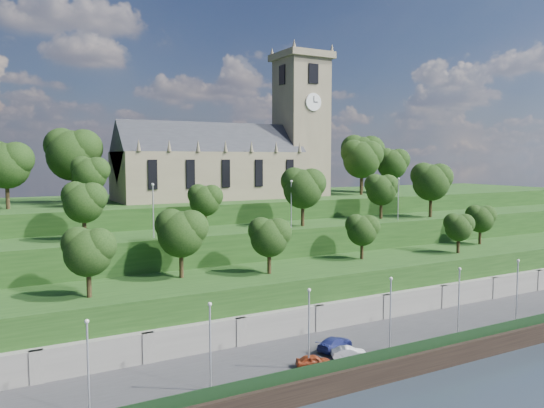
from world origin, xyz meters
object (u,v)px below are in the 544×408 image
car_left (313,361)px  car_right (335,343)px  car_middle (349,353)px  church (237,155)px

car_left → car_right: 5.23m
car_left → car_middle: 4.29m
car_middle → car_left: bearing=114.2°
church → car_left: (-12.17, -43.37, -19.95)m
car_left → car_middle: (4.29, 0.07, 0.01)m
car_middle → car_right: bearing=19.8°
car_middle → car_right: 2.68m
car_left → church: bearing=4.7°
church → car_right: size_ratio=8.32×
church → car_middle: (-7.88, -43.30, -19.94)m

